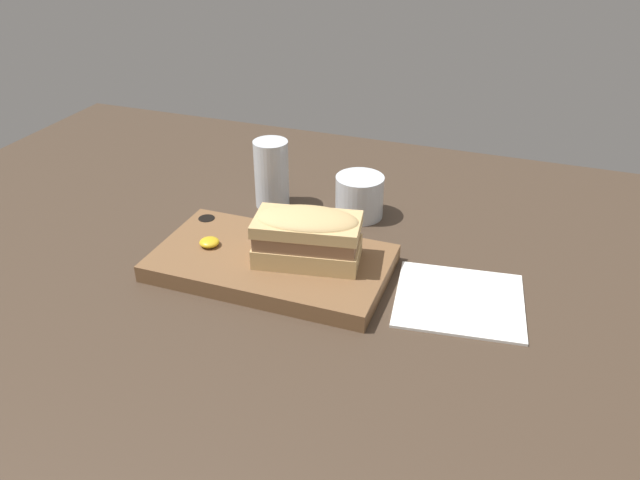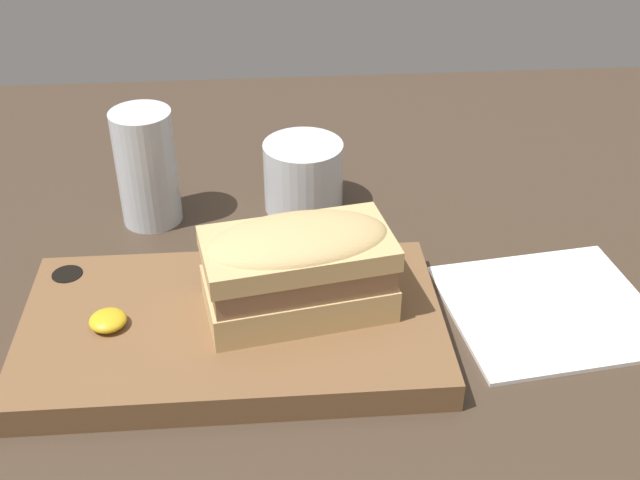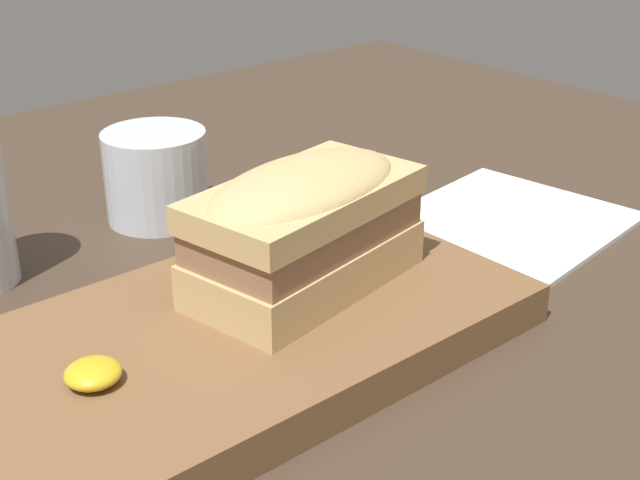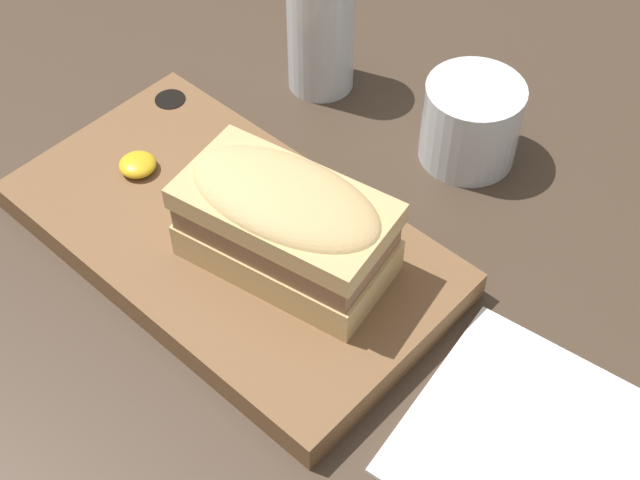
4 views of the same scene
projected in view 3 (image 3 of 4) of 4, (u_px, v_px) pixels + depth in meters
The scene contains 6 objects.
dining_table at pixel (231, 424), 49.54cm from camera, with size 142.04×122.34×2.00cm.
serving_board at pixel (240, 336), 53.67cm from camera, with size 34.73×19.28×2.68cm.
sandwich at pixel (304, 223), 55.07cm from camera, with size 16.30×10.53×8.03cm.
mustard_dollop at pixel (93, 373), 46.60cm from camera, with size 3.03×3.03×1.21cm.
wine_glass at pixel (157, 180), 71.71cm from camera, with size 8.30×8.30×7.32cm.
napkin at pixel (508, 222), 71.82cm from camera, with size 19.49×18.13×0.40cm.
Camera 3 is at (-22.69, -33.95, 31.29)cm, focal length 50.00 mm.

